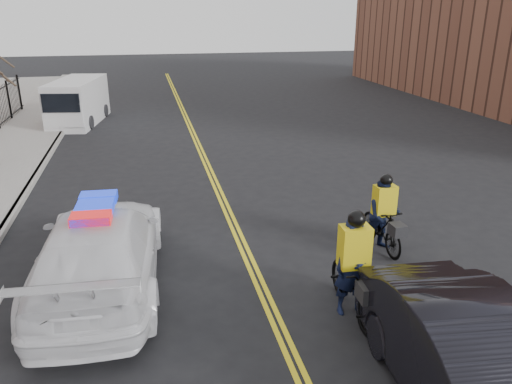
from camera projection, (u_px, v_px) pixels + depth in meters
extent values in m
plane|color=black|center=(260.00, 284.00, 10.63)|extent=(120.00, 120.00, 0.00)
cube|color=yellow|center=(208.00, 172.00, 17.94)|extent=(0.10, 60.00, 0.01)
cube|color=yellow|center=(212.00, 172.00, 17.97)|extent=(0.10, 60.00, 0.01)
cube|color=gray|center=(32.00, 182.00, 16.71)|extent=(0.20, 60.00, 0.15)
imported|color=white|center=(100.00, 250.00, 10.26)|extent=(2.72, 6.04, 1.72)
cube|color=#0C26CC|center=(95.00, 207.00, 9.94)|extent=(0.80, 1.61, 0.16)
imported|color=black|center=(479.00, 372.00, 6.84)|extent=(2.12, 5.18, 1.67)
cube|color=silver|center=(78.00, 102.00, 25.43)|extent=(2.75, 5.39, 2.19)
cube|color=silver|center=(65.00, 114.00, 23.40)|extent=(1.96, 1.07, 1.14)
cube|color=black|center=(61.00, 103.00, 22.84)|extent=(1.71, 0.38, 0.86)
cylinder|color=black|center=(52.00, 123.00, 24.22)|extent=(0.35, 0.70, 0.67)
cylinder|color=black|center=(90.00, 122.00, 24.31)|extent=(0.35, 0.70, 0.67)
cylinder|color=black|center=(71.00, 111.00, 27.08)|extent=(0.35, 0.70, 0.67)
cylinder|color=black|center=(105.00, 111.00, 27.17)|extent=(0.35, 0.70, 0.67)
imported|color=black|center=(352.00, 286.00, 9.49)|extent=(0.82, 2.17, 1.13)
imported|color=black|center=(353.00, 267.00, 9.35)|extent=(0.72, 0.49, 1.93)
cube|color=gold|center=(355.00, 247.00, 9.20)|extent=(0.56, 0.39, 0.81)
sphere|color=black|center=(357.00, 219.00, 9.01)|extent=(0.33, 0.33, 0.33)
cube|color=black|center=(368.00, 292.00, 8.69)|extent=(0.36, 0.41, 0.30)
imported|color=black|center=(382.00, 227.00, 12.04)|extent=(0.62, 1.91, 1.13)
imported|color=black|center=(383.00, 215.00, 11.94)|extent=(0.88, 0.70, 1.75)
cube|color=gold|center=(384.00, 200.00, 11.80)|extent=(0.51, 0.36, 0.74)
sphere|color=black|center=(386.00, 180.00, 11.63)|extent=(0.29, 0.29, 0.29)
cube|color=black|center=(397.00, 230.00, 11.35)|extent=(0.33, 0.38, 0.27)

